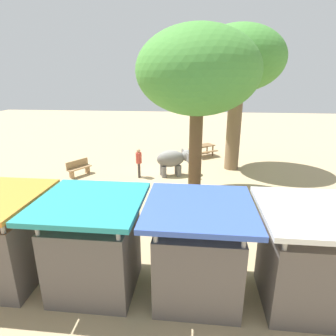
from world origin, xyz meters
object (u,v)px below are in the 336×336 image
(elephant, at_px, (174,159))
(shade_tree_main, at_px, (239,61))
(wooden_bench, at_px, (79,167))
(shade_tree_secondary, at_px, (198,72))
(market_stall_teal, at_px, (94,250))
(market_stall_white, at_px, (309,263))
(market_stall_blue, at_px, (198,256))
(person_handler, at_px, (139,161))
(picnic_table_near, at_px, (203,148))

(elephant, relative_size, shade_tree_main, 0.26)
(shade_tree_main, bearing_deg, wooden_bench, 14.16)
(shade_tree_secondary, bearing_deg, market_stall_teal, 68.42)
(market_stall_white, relative_size, market_stall_blue, 1.00)
(person_handler, bearing_deg, elephant, 0.53)
(wooden_bench, height_order, market_stall_blue, market_stall_blue)
(shade_tree_secondary, bearing_deg, shade_tree_main, -116.04)
(shade_tree_secondary, relative_size, market_stall_blue, 2.90)
(shade_tree_main, xyz_separation_m, picnic_table_near, (1.65, -2.62, -5.48))
(picnic_table_near, bearing_deg, market_stall_teal, 41.50)
(shade_tree_main, bearing_deg, picnic_table_near, -57.87)
(elephant, relative_size, shade_tree_secondary, 0.29)
(shade_tree_main, distance_m, wooden_bench, 10.49)
(person_handler, bearing_deg, picnic_table_near, 38.52)
(market_stall_white, bearing_deg, shade_tree_secondary, -65.94)
(elephant, height_order, market_stall_teal, market_stall_teal)
(picnic_table_near, bearing_deg, wooden_bench, -1.34)
(shade_tree_secondary, xyz_separation_m, market_stall_blue, (-0.16, 6.18, -4.31))
(elephant, bearing_deg, market_stall_white, -85.96)
(elephant, bearing_deg, wooden_bench, 166.72)
(shade_tree_secondary, bearing_deg, market_stall_blue, 91.45)
(wooden_bench, bearing_deg, market_stall_blue, 68.91)
(picnic_table_near, distance_m, market_stall_white, 13.41)
(shade_tree_secondary, bearing_deg, person_handler, -36.96)
(person_handler, distance_m, market_stall_blue, 9.05)
(elephant, xyz_separation_m, person_handler, (1.90, 0.52, 0.02))
(market_stall_white, distance_m, market_stall_blue, 2.60)
(wooden_bench, xyz_separation_m, market_stall_white, (-9.21, 8.41, 0.67))
(person_handler, bearing_deg, shade_tree_secondary, -51.60)
(elephant, bearing_deg, market_stall_blue, -101.19)
(person_handler, relative_size, shade_tree_secondary, 0.22)
(elephant, distance_m, shade_tree_main, 6.31)
(shade_tree_main, xyz_separation_m, market_stall_white, (-0.60, 10.58, -4.92))
(market_stall_blue, bearing_deg, market_stall_teal, 0.00)
(elephant, relative_size, market_stall_white, 0.83)
(elephant, height_order, market_stall_blue, market_stall_blue)
(market_stall_blue, bearing_deg, picnic_table_near, -91.51)
(wooden_bench, distance_m, picnic_table_near, 8.45)
(picnic_table_near, xyz_separation_m, market_stall_teal, (2.95, 13.20, 0.55))
(picnic_table_near, height_order, market_stall_teal, market_stall_teal)
(shade_tree_main, xyz_separation_m, wooden_bench, (8.61, 2.17, -5.59))
(shade_tree_main, xyz_separation_m, shade_tree_secondary, (2.15, 4.40, -0.61))
(market_stall_white, bearing_deg, picnic_table_near, -80.32)
(shade_tree_main, relative_size, shade_tree_secondary, 1.09)
(person_handler, height_order, market_stall_white, market_stall_white)
(shade_tree_secondary, height_order, picnic_table_near, shade_tree_secondary)
(person_handler, height_order, shade_tree_main, shade_tree_main)
(wooden_bench, height_order, market_stall_teal, market_stall_teal)
(shade_tree_secondary, height_order, market_stall_blue, shade_tree_secondary)
(market_stall_white, relative_size, market_stall_teal, 1.00)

